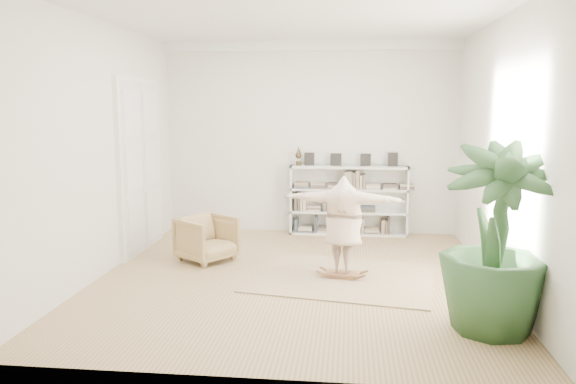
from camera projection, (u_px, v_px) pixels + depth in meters
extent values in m
plane|color=olive|center=(294.00, 277.00, 7.96)|extent=(6.00, 6.00, 0.00)
plane|color=silver|center=(310.00, 138.00, 10.64)|extent=(5.50, 0.00, 5.50)
plane|color=silver|center=(260.00, 179.00, 4.74)|extent=(5.50, 0.00, 5.50)
plane|color=silver|center=(103.00, 149.00, 7.98)|extent=(0.00, 6.00, 6.00)
plane|color=silver|center=(502.00, 153.00, 7.39)|extent=(0.00, 6.00, 6.00)
plane|color=white|center=(295.00, 15.00, 7.41)|extent=(6.00, 6.00, 0.00)
cube|color=white|center=(310.00, 45.00, 10.32)|extent=(5.50, 0.12, 0.18)
cube|color=white|center=(140.00, 167.00, 9.32)|extent=(0.08, 1.78, 2.92)
cube|color=silver|center=(132.00, 170.00, 8.92)|extent=(0.06, 0.78, 2.80)
cube|color=silver|center=(150.00, 165.00, 9.71)|extent=(0.06, 0.78, 2.80)
cube|color=silver|center=(292.00, 199.00, 10.66)|extent=(0.04, 0.35, 1.30)
cube|color=silver|center=(407.00, 202.00, 10.42)|extent=(0.04, 0.35, 1.30)
cube|color=silver|center=(349.00, 199.00, 10.69)|extent=(2.20, 0.04, 1.30)
cube|color=silver|center=(348.00, 233.00, 10.64)|extent=(2.20, 0.35, 0.04)
cube|color=silver|center=(348.00, 212.00, 10.57)|extent=(2.20, 0.35, 0.04)
cube|color=silver|center=(349.00, 189.00, 10.51)|extent=(2.20, 0.35, 0.04)
cube|color=silver|center=(349.00, 167.00, 10.44)|extent=(2.20, 0.35, 0.04)
cube|color=black|center=(309.00, 159.00, 10.55)|extent=(0.18, 0.07, 0.24)
cube|color=black|center=(336.00, 159.00, 10.50)|extent=(0.18, 0.07, 0.24)
cube|color=black|center=(366.00, 160.00, 10.44)|extent=(0.18, 0.07, 0.24)
cube|color=black|center=(393.00, 160.00, 10.39)|extent=(0.18, 0.07, 0.24)
imported|color=tan|center=(207.00, 239.00, 8.78)|extent=(1.07, 1.07, 0.71)
cube|color=tan|center=(342.00, 278.00, 7.93)|extent=(2.80, 2.40, 0.02)
cube|color=brown|center=(342.00, 273.00, 7.92)|extent=(0.52, 0.36, 0.03)
cube|color=brown|center=(342.00, 276.00, 7.92)|extent=(0.33, 0.10, 0.04)
cube|color=brown|center=(342.00, 276.00, 7.92)|extent=(0.33, 0.10, 0.04)
cube|color=brown|center=(342.00, 273.00, 7.92)|extent=(0.19, 0.08, 0.10)
cube|color=brown|center=(342.00, 273.00, 7.92)|extent=(0.19, 0.08, 0.10)
imported|color=beige|center=(343.00, 222.00, 7.80)|extent=(1.74, 0.74, 1.37)
imported|color=#2C5229|center=(495.00, 238.00, 5.94)|extent=(1.24, 1.24, 2.05)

